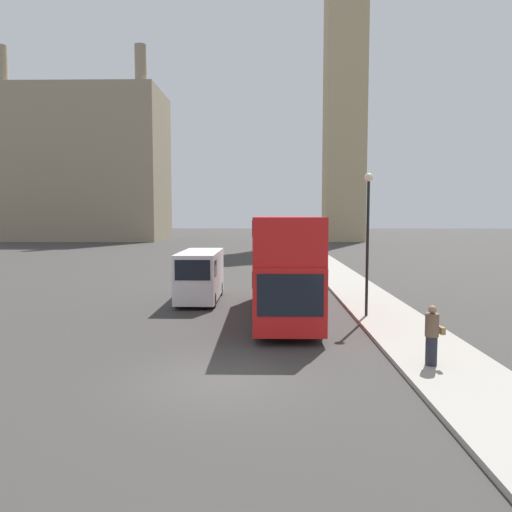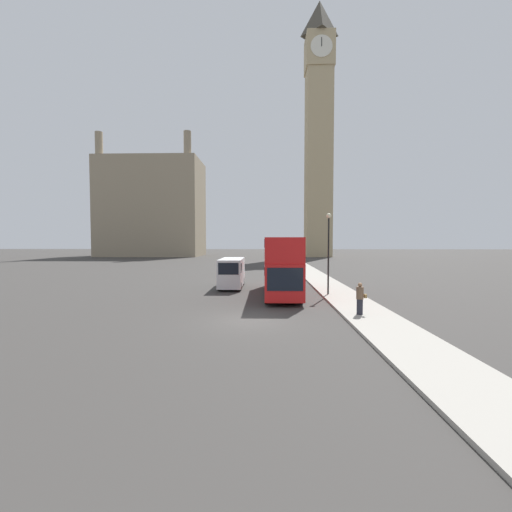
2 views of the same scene
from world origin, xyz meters
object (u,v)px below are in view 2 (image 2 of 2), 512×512
Objects in this scene: pedestrian at (360,299)px; street_lamp at (329,242)px; white_van at (232,272)px; clock_tower at (319,127)px; red_double_decker_bus at (281,263)px.

street_lamp is (-0.44, 6.98, 3.06)m from pedestrian.
street_lamp is (7.62, -4.24, 2.70)m from white_van.
clock_tower is 68.95m from white_van.
street_lamp is at bearing -97.87° from clock_tower.
clock_tower is 70.92m from red_double_decker_bus.
pedestrian is (-8.31, -70.29, -31.93)m from clock_tower.
white_van is at bearing 125.71° from pedestrian.
red_double_decker_bus is 1.72× the size of street_lamp.
street_lamp is at bearing 93.64° from pedestrian.
pedestrian is at bearing -96.74° from clock_tower.
white_van is at bearing -105.50° from clock_tower.
clock_tower reaches higher than red_double_decker_bus.
white_van is 13.83m from pedestrian.
white_van is 9.13m from street_lamp.
pedestrian is at bearing -86.36° from street_lamp.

